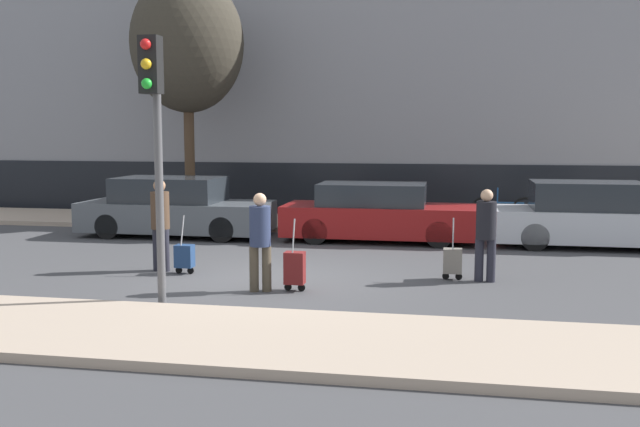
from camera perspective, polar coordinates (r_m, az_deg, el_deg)
ground_plane at (r=12.59m, az=-3.97°, el=-5.19°), size 80.00×80.00×0.00m
sidewalk_near at (r=9.10m, az=-10.02°, el=-9.53°), size 28.00×2.50×0.12m
sidewalk_far at (r=19.34m, az=1.27°, el=-0.82°), size 28.00×3.00×0.12m
building_facade at (r=22.64m, az=2.74°, el=12.95°), size 28.00×2.41×10.15m
parked_car_0 at (r=17.85m, az=-11.53°, el=0.39°), size 4.60×1.82×1.44m
parked_car_1 at (r=16.72m, az=4.66°, el=-0.02°), size 4.49×1.74×1.36m
parked_car_2 at (r=16.89m, az=20.91°, el=-0.26°), size 4.29×1.71×1.45m
pedestrian_left at (r=13.38m, az=-12.66°, el=-0.46°), size 0.34×0.34×1.69m
trolley_left at (r=13.12m, az=-10.79°, el=-3.37°), size 0.34×0.29×1.07m
pedestrian_center at (r=11.43m, az=-4.81°, el=-1.83°), size 0.34×0.34×1.59m
trolley_center at (r=11.51m, az=-2.04°, el=-4.38°), size 0.34×0.29×1.18m
pedestrian_right at (r=12.46m, az=13.13°, el=-1.28°), size 0.35×0.34×1.59m
trolley_right at (r=12.58m, az=10.56°, el=-3.76°), size 0.34×0.29×1.09m
traffic_light at (r=10.44m, az=-13.12°, el=7.52°), size 0.28×0.47×3.89m
parked_bicycle at (r=19.42m, az=14.54°, el=0.28°), size 1.77×0.06×0.96m
bare_tree_near_crossing at (r=20.17m, az=-10.58°, el=13.19°), size 3.07×3.07×6.69m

